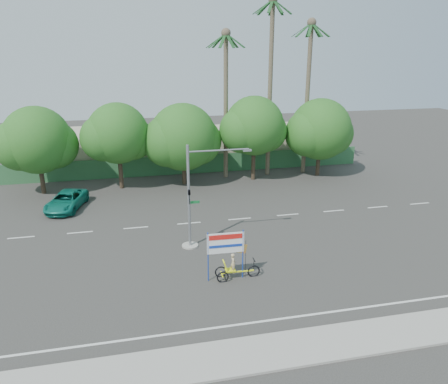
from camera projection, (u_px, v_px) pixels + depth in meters
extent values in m
plane|color=#33302D|center=(241.00, 270.00, 26.39)|extent=(120.00, 120.00, 0.00)
cube|color=gray|center=(283.00, 350.00, 19.43)|extent=(50.00, 2.40, 0.12)
cube|color=#336B3D|center=(189.00, 164.00, 45.94)|extent=(38.00, 0.08, 2.00)
cube|color=#B5AB90|center=(92.00, 150.00, 47.72)|extent=(12.00, 8.00, 4.00)
cube|color=#B5AB90|center=(251.00, 144.00, 51.50)|extent=(14.00, 8.00, 3.60)
cylinder|color=#473828|center=(42.00, 175.00, 39.57)|extent=(0.40, 0.40, 3.52)
sphere|color=#1A581A|center=(37.00, 140.00, 38.55)|extent=(6.00, 6.00, 6.00)
sphere|color=#1A581A|center=(54.00, 145.00, 39.28)|extent=(4.32, 4.32, 4.32)
sphere|color=#1A581A|center=(20.00, 145.00, 38.14)|extent=(4.56, 4.56, 4.56)
cylinder|color=#473828|center=(120.00, 169.00, 40.98)|extent=(0.40, 0.40, 3.74)
sphere|color=#1A581A|center=(118.00, 133.00, 39.89)|extent=(5.60, 5.60, 5.60)
sphere|color=#1A581A|center=(132.00, 138.00, 40.62)|extent=(4.03, 4.03, 4.03)
sphere|color=#1A581A|center=(104.00, 138.00, 39.51)|extent=(4.26, 4.26, 4.26)
cylinder|color=#473828|center=(184.00, 168.00, 42.29)|extent=(0.40, 0.40, 3.30)
sphere|color=#1A581A|center=(183.00, 137.00, 41.33)|extent=(6.40, 6.40, 6.40)
sphere|color=#1A581A|center=(198.00, 141.00, 42.08)|extent=(4.61, 4.61, 4.61)
sphere|color=#1A581A|center=(168.00, 141.00, 40.90)|extent=(4.86, 4.86, 4.86)
cylinder|color=#473828|center=(253.00, 161.00, 43.65)|extent=(0.40, 0.40, 3.87)
sphere|color=#1A581A|center=(254.00, 126.00, 42.52)|extent=(5.80, 5.80, 5.80)
sphere|color=#1A581A|center=(266.00, 131.00, 43.26)|extent=(4.18, 4.18, 4.18)
sphere|color=#1A581A|center=(242.00, 130.00, 42.13)|extent=(4.41, 4.41, 4.41)
cylinder|color=#473828|center=(318.00, 159.00, 45.16)|extent=(0.40, 0.40, 3.43)
sphere|color=#1A581A|center=(320.00, 129.00, 44.16)|extent=(6.20, 6.20, 6.20)
sphere|color=#1A581A|center=(331.00, 133.00, 44.90)|extent=(4.46, 4.46, 4.46)
sphere|color=#1A581A|center=(308.00, 133.00, 43.74)|extent=(4.71, 4.71, 4.71)
cylinder|color=#70604C|center=(270.00, 92.00, 43.34)|extent=(0.44, 0.44, 17.00)
cube|color=#1C4C21|center=(282.00, 7.00, 41.03)|extent=(1.91, 0.28, 1.36)
cube|color=#1C4C21|center=(278.00, 7.00, 41.54)|extent=(1.65, 1.44, 1.36)
cube|color=#1C4C21|center=(271.00, 7.00, 41.72)|extent=(0.61, 1.93, 1.36)
cube|color=#1C4C21|center=(265.00, 7.00, 41.49)|extent=(1.20, 1.80, 1.36)
cube|color=#1C4C21|center=(263.00, 7.00, 40.95)|extent=(1.89, 0.92, 1.36)
cube|color=#1C4C21|center=(265.00, 6.00, 40.35)|extent=(1.89, 0.92, 1.36)
cube|color=#1C4C21|center=(271.00, 6.00, 39.98)|extent=(1.20, 1.80, 1.36)
cube|color=#1C4C21|center=(278.00, 6.00, 40.01)|extent=(0.61, 1.93, 1.36)
cube|color=#1C4C21|center=(282.00, 6.00, 40.42)|extent=(1.65, 1.44, 1.36)
cylinder|color=#70604C|center=(307.00, 101.00, 44.49)|extent=(0.44, 0.44, 15.00)
sphere|color=#70604C|center=(312.00, 22.00, 42.09)|extent=(0.90, 0.90, 0.90)
cube|color=#1C4C21|center=(320.00, 30.00, 42.49)|extent=(1.91, 0.28, 1.36)
cube|color=#1C4C21|center=(316.00, 30.00, 43.01)|extent=(1.65, 1.44, 1.36)
cube|color=#1C4C21|center=(309.00, 30.00, 43.19)|extent=(0.61, 1.93, 1.36)
cube|color=#1C4C21|center=(303.00, 30.00, 42.96)|extent=(1.20, 1.80, 1.36)
cube|color=#1C4C21|center=(301.00, 30.00, 42.41)|extent=(1.89, 0.92, 1.36)
cube|color=#1C4C21|center=(304.00, 29.00, 41.82)|extent=(1.89, 0.92, 1.36)
cube|color=#1C4C21|center=(310.00, 29.00, 41.45)|extent=(1.20, 1.80, 1.36)
cube|color=#1C4C21|center=(317.00, 29.00, 41.48)|extent=(0.61, 1.93, 1.36)
cube|color=#1C4C21|center=(321.00, 30.00, 41.89)|extent=(1.65, 1.44, 1.36)
cylinder|color=#70604C|center=(226.00, 109.00, 42.90)|extent=(0.44, 0.44, 14.00)
sphere|color=#70604C|center=(226.00, 33.00, 40.65)|extent=(0.90, 0.90, 0.90)
cube|color=#1C4C21|center=(236.00, 40.00, 41.06)|extent=(1.91, 0.28, 1.36)
cube|color=#1C4C21|center=(232.00, 40.00, 41.57)|extent=(1.65, 1.44, 1.36)
cube|color=#1C4C21|center=(225.00, 40.00, 41.76)|extent=(0.61, 1.93, 1.36)
cube|color=#1C4C21|center=(219.00, 40.00, 41.52)|extent=(1.20, 1.80, 1.36)
cube|color=#1C4C21|center=(216.00, 40.00, 40.98)|extent=(1.89, 0.92, 1.36)
cube|color=#1C4C21|center=(217.00, 40.00, 40.38)|extent=(1.89, 0.92, 1.36)
cube|color=#1C4C21|center=(223.00, 40.00, 40.01)|extent=(1.20, 1.80, 1.36)
cube|color=#1C4C21|center=(230.00, 40.00, 40.04)|extent=(0.61, 1.93, 1.36)
cube|color=#1C4C21|center=(235.00, 40.00, 40.45)|extent=(1.65, 1.44, 1.36)
cylinder|color=gray|center=(190.00, 245.00, 29.55)|extent=(1.10, 1.10, 0.10)
cylinder|color=gray|center=(189.00, 198.00, 28.45)|extent=(0.18, 0.18, 7.00)
cylinder|color=gray|center=(219.00, 150.00, 27.88)|extent=(4.00, 0.10, 0.10)
cube|color=gray|center=(247.00, 150.00, 28.31)|extent=(0.55, 0.20, 0.12)
imported|color=black|center=(189.00, 197.00, 28.21)|extent=(0.16, 0.20, 1.00)
cube|color=#14662D|center=(194.00, 202.00, 28.63)|extent=(0.70, 0.04, 0.18)
torus|color=black|center=(254.00, 271.00, 25.62)|extent=(0.76, 0.11, 0.76)
torus|color=black|center=(221.00, 272.00, 25.58)|extent=(0.71, 0.11, 0.71)
torus|color=black|center=(223.00, 277.00, 25.00)|extent=(0.71, 0.11, 0.71)
cube|color=#F8FF16|center=(238.00, 272.00, 25.43)|extent=(1.91, 0.13, 0.07)
cube|color=#F8FF16|center=(222.00, 274.00, 25.28)|extent=(0.09, 0.68, 0.06)
cube|color=#F8FF16|center=(230.00, 270.00, 25.30)|extent=(0.58, 0.49, 0.07)
cube|color=#F8FF16|center=(225.00, 266.00, 25.15)|extent=(0.27, 0.48, 0.61)
cylinder|color=black|center=(254.00, 264.00, 25.48)|extent=(0.03, 0.03, 0.62)
cube|color=black|center=(254.00, 260.00, 25.38)|extent=(0.06, 0.51, 0.04)
imported|color=#CCB284|center=(233.00, 263.00, 25.19)|extent=(0.30, 0.45, 1.21)
cylinder|color=#183DBB|center=(208.00, 257.00, 24.77)|extent=(0.06, 0.06, 3.03)
cylinder|color=#183DBB|center=(243.00, 254.00, 25.12)|extent=(0.06, 0.06, 3.03)
cube|color=white|center=(226.00, 243.00, 24.69)|extent=(2.13, 0.13, 1.24)
cube|color=red|center=(226.00, 237.00, 24.53)|extent=(1.91, 0.08, 0.29)
cube|color=#183DBB|center=(226.00, 246.00, 24.71)|extent=(1.91, 0.08, 0.16)
cylinder|color=black|center=(246.00, 259.00, 25.26)|extent=(0.02, 0.02, 2.36)
cube|color=red|center=(239.00, 248.00, 24.96)|extent=(1.00, 0.06, 0.74)
imported|color=#117765|center=(66.00, 201.00, 36.09)|extent=(3.55, 5.53, 1.42)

